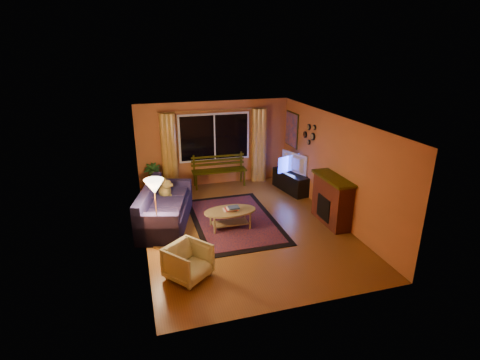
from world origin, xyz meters
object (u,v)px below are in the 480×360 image
object	(u,v)px
coffee_table	(230,219)
floor_lamp	(157,214)
tv_console	(291,182)
armchair	(188,260)
bench	(219,178)
sofa	(165,206)

from	to	relation	value
coffee_table	floor_lamp	bearing A→B (deg)	-165.66
tv_console	armchair	bearing A→B (deg)	-146.23
bench	tv_console	bearing A→B (deg)	-25.62
coffee_table	armchair	bearing A→B (deg)	-126.18
bench	floor_lamp	bearing A→B (deg)	-121.67
armchair	floor_lamp	distance (m)	1.40
coffee_table	bench	bearing A→B (deg)	81.79
bench	sofa	xyz separation A→B (m)	(-1.80, -2.09, 0.22)
tv_console	coffee_table	bearing A→B (deg)	-153.18
floor_lamp	tv_console	bearing A→B (deg)	28.75
floor_lamp	tv_console	xyz separation A→B (m)	(3.96, 2.17, -0.48)
armchair	coffee_table	size ratio (longest dim) A/B	0.59
bench	sofa	world-z (taller)	sofa
bench	tv_console	distance (m)	2.13
armchair	tv_console	bearing A→B (deg)	5.58
armchair	tv_console	xyz separation A→B (m)	(3.53, 3.44, -0.08)
bench	sofa	size ratio (longest dim) A/B	0.71
floor_lamp	coffee_table	bearing A→B (deg)	14.34
floor_lamp	coffee_table	size ratio (longest dim) A/B	1.25
floor_lamp	tv_console	distance (m)	4.54
bench	tv_console	world-z (taller)	tv_console
bench	armchair	bearing A→B (deg)	-108.72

